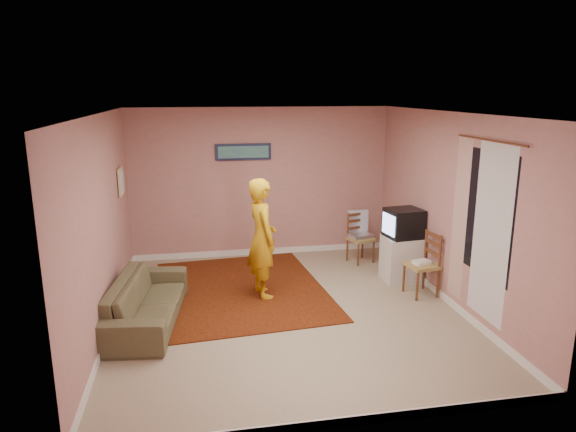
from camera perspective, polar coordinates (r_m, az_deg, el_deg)
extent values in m
plane|color=tan|center=(6.98, -0.18, -10.49)|extent=(5.00, 5.00, 0.00)
cube|color=tan|center=(8.98, -3.02, 3.70)|extent=(4.50, 0.02, 2.60)
cube|color=tan|center=(4.23, 5.87, -8.11)|extent=(4.50, 0.02, 2.60)
cube|color=tan|center=(6.56, -19.93, -0.93)|extent=(0.02, 5.00, 2.60)
cube|color=tan|center=(7.29, 17.50, 0.69)|extent=(0.02, 5.00, 2.60)
cube|color=silver|center=(6.37, -0.20, 11.35)|extent=(4.50, 5.00, 0.02)
cube|color=white|center=(9.27, -2.91, -3.94)|extent=(4.50, 0.02, 0.10)
cube|color=white|center=(4.85, 5.44, -21.90)|extent=(4.50, 0.02, 0.10)
cube|color=white|center=(6.96, -18.99, -10.92)|extent=(0.02, 5.00, 0.10)
cube|color=white|center=(7.65, 16.75, -8.46)|extent=(0.02, 5.00, 0.10)
cube|color=black|center=(6.49, 21.20, 0.19)|extent=(0.01, 1.10, 1.50)
cube|color=silver|center=(6.41, 21.62, -1.86)|extent=(0.01, 0.75, 2.10)
cube|color=beige|center=(6.98, 18.53, -0.37)|extent=(0.01, 0.35, 2.10)
cylinder|color=brown|center=(6.34, 21.54, 7.84)|extent=(0.02, 1.40, 0.02)
cube|color=#151B3B|center=(8.83, -4.98, 7.11)|extent=(0.95, 0.03, 0.28)
cube|color=#2E5A81|center=(8.81, -4.97, 7.09)|extent=(0.86, 0.01, 0.20)
cube|color=beige|center=(8.05, -18.08, 3.66)|extent=(0.03, 0.38, 0.42)
cube|color=silver|center=(8.05, -17.94, 3.67)|extent=(0.01, 0.30, 0.34)
cube|color=#320C05|center=(7.69, -5.15, -8.12)|extent=(2.60, 3.13, 0.02)
cube|color=silver|center=(8.11, 12.52, -4.66)|extent=(0.55, 0.50, 0.70)
cube|color=black|center=(7.95, 12.74, -0.77)|extent=(0.56, 0.52, 0.44)
cube|color=#8CB2F2|center=(7.83, 11.13, -0.92)|extent=(0.07, 0.36, 0.31)
cube|color=tan|center=(8.83, 8.08, -2.55)|extent=(0.48, 0.47, 0.05)
cube|color=brown|center=(8.77, 8.13, -1.18)|extent=(0.37, 0.16, 0.43)
cube|color=silver|center=(8.81, 8.10, -2.21)|extent=(0.43, 0.36, 0.06)
cube|color=#7F98D1|center=(8.93, 7.76, -0.54)|extent=(0.36, 0.05, 0.38)
cube|color=tan|center=(7.59, 14.62, -5.33)|extent=(0.45, 0.47, 0.05)
cube|color=brown|center=(7.52, 14.73, -3.62)|extent=(0.10, 0.42, 0.47)
cube|color=white|center=(7.58, 14.64, -4.98)|extent=(0.26, 0.22, 0.05)
imported|color=brown|center=(6.81, -15.46, -9.07)|extent=(1.00, 2.04, 0.57)
imported|color=gold|center=(7.20, -2.91, -2.49)|extent=(0.53, 0.69, 1.71)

